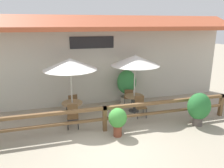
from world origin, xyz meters
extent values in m
plane|color=#9E937F|center=(0.00, 0.00, 0.00)|extent=(60.00, 60.00, 0.00)
cube|color=#BCB7A8|center=(0.00, 4.20, 1.80)|extent=(14.00, 0.40, 3.60)
cube|color=#B25133|center=(0.00, 3.65, 3.88)|extent=(14.28, 1.48, 0.70)
cube|color=black|center=(0.15, 3.97, 3.00)|extent=(2.05, 0.04, 0.55)
cube|color=brown|center=(0.00, 1.05, 0.89)|extent=(10.40, 0.14, 0.11)
cube|color=brown|center=(0.00, 1.05, 0.47)|extent=(10.40, 0.10, 0.09)
cube|color=brown|center=(0.00, 1.05, 0.47)|extent=(0.14, 0.14, 0.95)
cube|color=brown|center=(5.13, 1.05, 0.47)|extent=(0.14, 0.14, 0.95)
cylinder|color=#B7B2A8|center=(-1.04, 2.39, 1.09)|extent=(0.06, 0.06, 2.18)
cone|color=silver|center=(-1.04, 2.39, 2.33)|extent=(2.12, 2.12, 0.44)
sphere|color=#B2ADA3|center=(-1.04, 2.39, 2.55)|extent=(0.07, 0.07, 0.07)
cylinder|color=olive|center=(-1.04, 2.39, 0.72)|extent=(0.84, 0.84, 0.05)
cylinder|color=#333333|center=(-1.04, 2.39, 0.35)|extent=(0.07, 0.07, 0.69)
cylinder|color=#333333|center=(-1.04, 2.39, 0.01)|extent=(0.46, 0.46, 0.03)
cube|color=brown|center=(-1.10, 1.63, 0.45)|extent=(0.47, 0.47, 0.05)
cube|color=brown|center=(-1.08, 1.82, 0.67)|extent=(0.40, 0.08, 0.40)
cylinder|color=#2D2D2D|center=(-1.31, 1.47, 0.21)|extent=(0.04, 0.04, 0.42)
cylinder|color=#2D2D2D|center=(-0.93, 1.42, 0.21)|extent=(0.04, 0.04, 0.42)
cylinder|color=#2D2D2D|center=(-1.27, 1.84, 0.21)|extent=(0.04, 0.04, 0.42)
cylinder|color=#2D2D2D|center=(-0.89, 1.80, 0.21)|extent=(0.04, 0.04, 0.42)
cube|color=brown|center=(-0.99, 3.15, 0.45)|extent=(0.50, 0.50, 0.05)
cube|color=brown|center=(-0.95, 2.96, 0.67)|extent=(0.40, 0.12, 0.40)
cylinder|color=#2D2D2D|center=(-0.85, 3.37, 0.21)|extent=(0.04, 0.04, 0.42)
cylinder|color=#2D2D2D|center=(-1.22, 3.29, 0.21)|extent=(0.04, 0.04, 0.42)
cylinder|color=#2D2D2D|center=(-0.77, 3.00, 0.21)|extent=(0.04, 0.04, 0.42)
cylinder|color=#2D2D2D|center=(-1.14, 2.92, 0.21)|extent=(0.04, 0.04, 0.42)
cylinder|color=#B7B2A8|center=(1.73, 2.53, 1.09)|extent=(0.06, 0.06, 2.18)
cone|color=silver|center=(1.73, 2.53, 2.33)|extent=(2.12, 2.12, 0.44)
sphere|color=#B2ADA3|center=(1.73, 2.53, 2.55)|extent=(0.07, 0.07, 0.07)
cylinder|color=olive|center=(1.73, 2.53, 0.72)|extent=(0.84, 0.84, 0.05)
cylinder|color=#333333|center=(1.73, 2.53, 0.35)|extent=(0.07, 0.07, 0.69)
cylinder|color=#333333|center=(1.73, 2.53, 0.01)|extent=(0.46, 0.46, 0.03)
cube|color=brown|center=(1.76, 1.84, 0.45)|extent=(0.45, 0.45, 0.05)
cube|color=brown|center=(1.77, 2.03, 0.67)|extent=(0.40, 0.06, 0.40)
cylinder|color=#2D2D2D|center=(1.56, 1.66, 0.21)|extent=(0.04, 0.04, 0.42)
cylinder|color=#2D2D2D|center=(1.94, 1.64, 0.21)|extent=(0.04, 0.04, 0.42)
cylinder|color=#2D2D2D|center=(1.58, 2.04, 0.21)|extent=(0.04, 0.04, 0.42)
cylinder|color=#2D2D2D|center=(1.96, 2.02, 0.21)|extent=(0.04, 0.04, 0.42)
cube|color=brown|center=(1.70, 3.21, 0.45)|extent=(0.51, 0.51, 0.05)
cube|color=brown|center=(1.65, 3.02, 0.67)|extent=(0.40, 0.13, 0.40)
cylinder|color=#2D2D2D|center=(1.93, 3.35, 0.21)|extent=(0.04, 0.04, 0.42)
cylinder|color=#2D2D2D|center=(1.56, 3.44, 0.21)|extent=(0.04, 0.04, 0.42)
cylinder|color=#2D2D2D|center=(1.84, 2.98, 0.21)|extent=(0.04, 0.04, 0.42)
cylinder|color=#2D2D2D|center=(1.47, 3.07, 0.21)|extent=(0.04, 0.04, 0.42)
cylinder|color=#564C47|center=(3.61, 0.53, 0.17)|extent=(0.37, 0.37, 0.33)
cylinder|color=#564C47|center=(3.61, 0.53, 0.31)|extent=(0.40, 0.40, 0.04)
ellipsoid|color=#287033|center=(3.61, 0.53, 0.78)|extent=(0.89, 0.80, 1.05)
cylinder|color=brown|center=(0.34, 0.55, 0.20)|extent=(0.30, 0.30, 0.39)
cylinder|color=brown|center=(0.34, 0.55, 0.37)|extent=(0.32, 0.32, 0.04)
ellipsoid|color=#3D8E38|center=(0.34, 0.55, 0.69)|extent=(0.65, 0.58, 0.70)
cylinder|color=#B7AD99|center=(1.73, 3.55, 0.17)|extent=(0.55, 0.55, 0.35)
cylinder|color=#B7AD99|center=(1.73, 3.55, 0.33)|extent=(0.59, 0.59, 0.04)
cylinder|color=brown|center=(1.73, 3.55, 0.53)|extent=(0.10, 0.10, 0.36)
ellipsoid|color=#338442|center=(1.73, 3.55, 1.10)|extent=(0.94, 0.84, 1.18)
camera|label=1|loc=(-1.75, -6.09, 3.85)|focal=35.00mm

